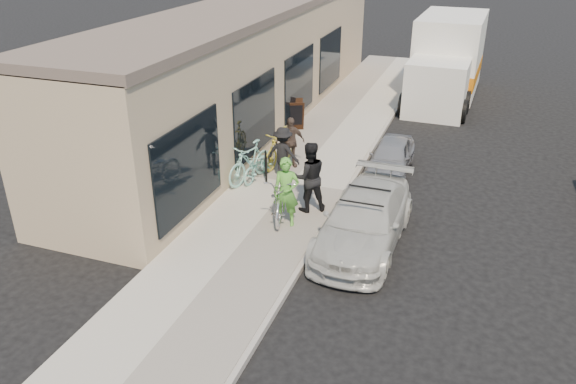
% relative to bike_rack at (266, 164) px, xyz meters
% --- Properties ---
extents(ground, '(120.00, 120.00, 0.00)m').
position_rel_bike_rack_xyz_m(ground, '(2.75, -2.94, -0.62)').
color(ground, black).
rests_on(ground, ground).
extents(sidewalk, '(3.00, 34.00, 0.15)m').
position_rel_bike_rack_xyz_m(sidewalk, '(0.75, 0.06, -0.55)').
color(sidewalk, '#B5AFA3').
rests_on(sidewalk, ground).
extents(curb, '(0.12, 34.00, 0.13)m').
position_rel_bike_rack_xyz_m(curb, '(2.30, 0.06, -0.56)').
color(curb, '#A49D96').
rests_on(curb, ground).
extents(storefront, '(3.60, 20.00, 4.22)m').
position_rel_bike_rack_xyz_m(storefront, '(-2.49, 5.05, 1.50)').
color(storefront, tan).
rests_on(storefront, ground).
extents(bike_rack, '(0.26, 0.52, 0.78)m').
position_rel_bike_rack_xyz_m(bike_rack, '(0.00, 0.00, 0.00)').
color(bike_rack, black).
rests_on(bike_rack, sidewalk).
extents(sandwich_board, '(0.83, 0.83, 1.03)m').
position_rel_bike_rack_xyz_m(sandwich_board, '(-0.64, 4.30, 0.05)').
color(sandwich_board, black).
rests_on(sandwich_board, sidewalk).
extents(sedan_white, '(1.81, 4.27, 1.27)m').
position_rel_bike_rack_xyz_m(sedan_white, '(3.31, -2.25, -0.01)').
color(sedan_white, beige).
rests_on(sedan_white, ground).
extents(sedan_silver, '(1.20, 2.92, 0.99)m').
position_rel_bike_rack_xyz_m(sedan_silver, '(3.15, 2.03, -0.13)').
color(sedan_silver, '#9E9DA3').
rests_on(sedan_silver, ground).
extents(moving_truck, '(2.68, 6.74, 3.28)m').
position_rel_bike_rack_xyz_m(moving_truck, '(3.80, 10.71, 0.83)').
color(moving_truck, white).
rests_on(moving_truck, ground).
extents(tandem_bike, '(1.26, 2.26, 1.12)m').
position_rel_bike_rack_xyz_m(tandem_bike, '(1.15, -1.81, 0.09)').
color(tandem_bike, silver).
rests_on(tandem_bike, sidewalk).
extents(woman_rider, '(0.69, 0.53, 1.70)m').
position_rel_bike_rack_xyz_m(woman_rider, '(1.42, -2.24, 0.38)').
color(woman_rider, '#54A737').
rests_on(woman_rider, sidewalk).
extents(man_standing, '(1.11, 1.04, 1.81)m').
position_rel_bike_rack_xyz_m(man_standing, '(1.69, -1.34, 0.43)').
color(man_standing, black).
rests_on(man_standing, sidewalk).
extents(cruiser_bike_a, '(0.99, 1.94, 1.12)m').
position_rel_bike_rack_xyz_m(cruiser_bike_a, '(-0.38, -0.22, 0.09)').
color(cruiser_bike_a, '#90D7CA').
rests_on(cruiser_bike_a, sidewalk).
extents(cruiser_bike_b, '(0.75, 1.61, 0.81)m').
position_rel_bike_rack_xyz_m(cruiser_bike_b, '(-0.20, -0.01, -0.07)').
color(cruiser_bike_b, '#90D7CA').
rests_on(cruiser_bike_b, sidewalk).
extents(cruiser_bike_c, '(0.73, 1.89, 1.11)m').
position_rel_bike_rack_xyz_m(cruiser_bike_c, '(0.00, 1.12, 0.08)').
color(cruiser_bike_c, gold).
rests_on(cruiser_bike_c, sidewalk).
extents(bystander_a, '(1.03, 0.66, 1.51)m').
position_rel_bike_rack_xyz_m(bystander_a, '(0.42, 0.26, 0.28)').
color(bystander_a, black).
rests_on(bystander_a, sidewalk).
extents(bystander_b, '(0.93, 0.83, 1.51)m').
position_rel_bike_rack_xyz_m(bystander_b, '(0.31, 1.13, 0.28)').
color(bystander_b, '#4E3F38').
rests_on(bystander_b, sidewalk).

